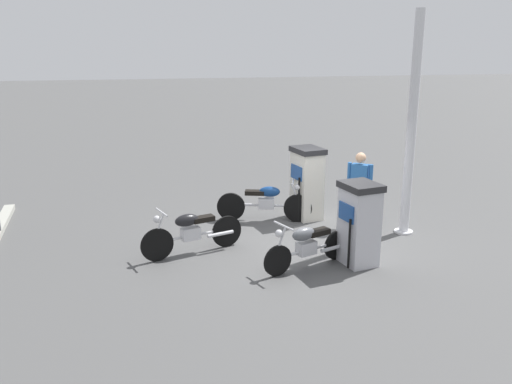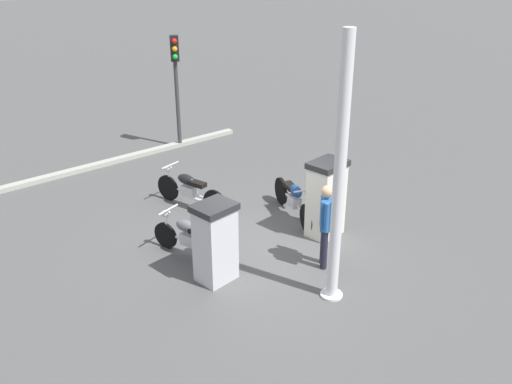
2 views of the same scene
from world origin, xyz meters
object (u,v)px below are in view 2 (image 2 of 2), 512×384
fuel_pump_near (326,198)px  canopy_support_pole (339,180)px  motorcycle_near_pump (294,199)px  attendant_person (325,221)px  fuel_pump_far (215,242)px  roadside_traffic_light (176,72)px  motorcycle_far_pump (190,237)px  motorcycle_extra (189,189)px

fuel_pump_near → canopy_support_pole: 2.66m
motorcycle_near_pump → attendant_person: size_ratio=1.24×
fuel_pump_far → motorcycle_near_pump: fuel_pump_far is taller
fuel_pump_near → motorcycle_near_pump: size_ratio=0.80×
motorcycle_near_pump → canopy_support_pole: 3.57m
roadside_traffic_light → motorcycle_far_pump: bearing=151.0°
motorcycle_far_pump → roadside_traffic_light: roadside_traffic_light is taller
attendant_person → canopy_support_pole: (-0.82, 0.59, 1.26)m
fuel_pump_near → motorcycle_extra: fuel_pump_near is taller
motorcycle_extra → attendant_person: attendant_person is taller
roadside_traffic_light → canopy_support_pole: (-8.42, 1.91, -0.08)m
fuel_pump_near → attendant_person: size_ratio=0.99×
fuel_pump_near → roadside_traffic_light: (6.71, -0.42, 1.47)m
motorcycle_near_pump → roadside_traffic_light: (5.72, -0.41, 1.86)m
motorcycle_extra → roadside_traffic_light: 4.66m
roadside_traffic_light → canopy_support_pole: canopy_support_pole is taller
fuel_pump_near → fuel_pump_far: size_ratio=1.09×
canopy_support_pole → fuel_pump_far: bearing=37.4°
fuel_pump_near → motorcycle_near_pump: fuel_pump_near is taller
fuel_pump_near → motorcycle_extra: size_ratio=0.82×
motorcycle_extra → fuel_pump_far: bearing=157.2°
motorcycle_near_pump → roadside_traffic_light: size_ratio=0.62×
canopy_support_pole → attendant_person: bearing=-35.8°
motorcycle_far_pump → attendant_person: (-1.87, -1.85, 0.52)m
fuel_pump_near → motorcycle_far_pump: size_ratio=0.91×
fuel_pump_near → motorcycle_extra: 3.33m
motorcycle_far_pump → attendant_person: attendant_person is taller
roadside_traffic_light → fuel_pump_near: bearing=176.4°
motorcycle_extra → canopy_support_pole: 4.95m
fuel_pump_far → attendant_person: size_ratio=0.91×
fuel_pump_near → fuel_pump_far: 2.80m
fuel_pump_near → motorcycle_extra: (2.91, 1.58, -0.37)m
fuel_pump_far → motorcycle_far_pump: (0.98, -0.05, -0.33)m
motorcycle_near_pump → canopy_support_pole: (-2.71, 1.50, 1.78)m
motorcycle_extra → canopy_support_pole: canopy_support_pole is taller
fuel_pump_near → roadside_traffic_light: 6.88m
motorcycle_near_pump → roadside_traffic_light: bearing=-4.1°
attendant_person → canopy_support_pole: 1.62m
canopy_support_pole → motorcycle_extra: bearing=1.0°
attendant_person → fuel_pump_near: bearing=-45.3°
roadside_traffic_light → canopy_support_pole: size_ratio=0.73×
roadside_traffic_light → fuel_pump_far: bearing=154.4°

